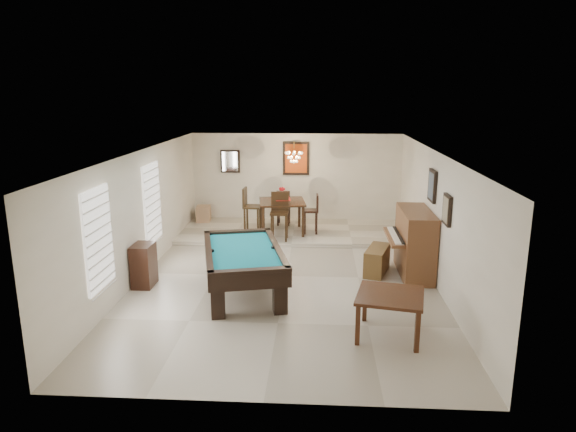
# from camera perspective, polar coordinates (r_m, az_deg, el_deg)

# --- Properties ---
(ground_plane) EXTENTS (6.00, 9.00, 0.02)m
(ground_plane) POSITION_cam_1_polar(r_m,az_deg,el_deg) (10.83, -0.19, -6.73)
(ground_plane) COLOR beige
(wall_back) EXTENTS (6.00, 0.04, 2.60)m
(wall_back) POSITION_cam_1_polar(r_m,az_deg,el_deg) (14.84, 0.90, 4.14)
(wall_back) COLOR silver
(wall_back) RESTS_ON ground_plane
(wall_front) EXTENTS (6.00, 0.04, 2.60)m
(wall_front) POSITION_cam_1_polar(r_m,az_deg,el_deg) (6.18, -2.88, -9.94)
(wall_front) COLOR silver
(wall_front) RESTS_ON ground_plane
(wall_left) EXTENTS (0.04, 9.00, 2.60)m
(wall_left) POSITION_cam_1_polar(r_m,az_deg,el_deg) (11.04, -15.93, 0.24)
(wall_left) COLOR silver
(wall_left) RESTS_ON ground_plane
(wall_right) EXTENTS (0.04, 9.00, 2.60)m
(wall_right) POSITION_cam_1_polar(r_m,az_deg,el_deg) (10.68, 16.08, -0.21)
(wall_right) COLOR silver
(wall_right) RESTS_ON ground_plane
(ceiling) EXTENTS (6.00, 9.00, 0.04)m
(ceiling) POSITION_cam_1_polar(r_m,az_deg,el_deg) (10.21, -0.20, 7.12)
(ceiling) COLOR white
(ceiling) RESTS_ON wall_back
(dining_step) EXTENTS (6.00, 2.50, 0.12)m
(dining_step) POSITION_cam_1_polar(r_m,az_deg,el_deg) (13.89, 0.66, -1.77)
(dining_step) COLOR beige
(dining_step) RESTS_ON ground_plane
(window_left_front) EXTENTS (0.06, 1.00, 1.70)m
(window_left_front) POSITION_cam_1_polar(r_m,az_deg,el_deg) (9.03, -20.33, -2.41)
(window_left_front) COLOR white
(window_left_front) RESTS_ON wall_left
(window_left_rear) EXTENTS (0.06, 1.00, 1.70)m
(window_left_rear) POSITION_cam_1_polar(r_m,az_deg,el_deg) (11.56, -14.86, 1.41)
(window_left_rear) COLOR white
(window_left_rear) RESTS_ON wall_left
(pool_table) EXTENTS (1.97, 2.83, 0.86)m
(pool_table) POSITION_cam_1_polar(r_m,az_deg,el_deg) (9.86, -4.97, -6.16)
(pool_table) COLOR black
(pool_table) RESTS_ON ground_plane
(square_table) EXTENTS (1.20, 1.20, 0.70)m
(square_table) POSITION_cam_1_polar(r_m,az_deg,el_deg) (8.37, 11.20, -10.73)
(square_table) COLOR #351A0D
(square_table) RESTS_ON ground_plane
(upright_piano) EXTENTS (0.93, 1.65, 1.38)m
(upright_piano) POSITION_cam_1_polar(r_m,az_deg,el_deg) (11.03, 13.09, -2.89)
(upright_piano) COLOR brown
(upright_piano) RESTS_ON ground_plane
(piano_bench) EXTENTS (0.66, 1.06, 0.55)m
(piano_bench) POSITION_cam_1_polar(r_m,az_deg,el_deg) (11.10, 9.86, -4.87)
(piano_bench) COLOR brown
(piano_bench) RESTS_ON ground_plane
(apothecary_chest) EXTENTS (0.38, 0.57, 0.85)m
(apothecary_chest) POSITION_cam_1_polar(r_m,az_deg,el_deg) (10.57, -15.73, -5.28)
(apothecary_chest) COLOR black
(apothecary_chest) RESTS_ON ground_plane
(dining_table) EXTENTS (1.31, 1.31, 0.97)m
(dining_table) POSITION_cam_1_polar(r_m,az_deg,el_deg) (13.54, -0.67, 0.19)
(dining_table) COLOR black
(dining_table) RESTS_ON dining_step
(flower_vase) EXTENTS (0.19, 0.19, 0.26)m
(flower_vase) POSITION_cam_1_polar(r_m,az_deg,el_deg) (13.40, -0.67, 2.74)
(flower_vase) COLOR #B60F16
(flower_vase) RESTS_ON dining_table
(dining_chair_south) EXTENTS (0.45, 0.45, 1.20)m
(dining_chair_south) POSITION_cam_1_polar(r_m,az_deg,el_deg) (12.80, -0.96, -0.08)
(dining_chair_south) COLOR black
(dining_chair_south) RESTS_ON dining_step
(dining_chair_north) EXTENTS (0.37, 0.37, 0.99)m
(dining_chair_north) POSITION_cam_1_polar(r_m,az_deg,el_deg) (14.31, -0.48, 0.98)
(dining_chair_north) COLOR black
(dining_chair_north) RESTS_ON dining_step
(dining_chair_west) EXTENTS (0.46, 0.46, 1.19)m
(dining_chair_west) POSITION_cam_1_polar(r_m,az_deg,el_deg) (13.55, -3.98, 0.65)
(dining_chair_west) COLOR black
(dining_chair_west) RESTS_ON dining_step
(dining_chair_east) EXTENTS (0.40, 0.40, 1.03)m
(dining_chair_east) POSITION_cam_1_polar(r_m,az_deg,el_deg) (13.47, 2.52, 0.25)
(dining_chair_east) COLOR black
(dining_chair_east) RESTS_ON dining_step
(corner_bench) EXTENTS (0.43, 0.52, 0.43)m
(corner_bench) POSITION_cam_1_polar(r_m,az_deg,el_deg) (14.96, -9.37, 0.27)
(corner_bench) COLOR tan
(corner_bench) RESTS_ON dining_step
(chandelier) EXTENTS (0.44, 0.44, 0.60)m
(chandelier) POSITION_cam_1_polar(r_m,az_deg,el_deg) (13.43, 0.67, 7.00)
(chandelier) COLOR #FFE5B2
(chandelier) RESTS_ON ceiling
(back_painting) EXTENTS (0.75, 0.06, 0.95)m
(back_painting) POSITION_cam_1_polar(r_m,az_deg,el_deg) (14.72, 0.91, 6.42)
(back_painting) COLOR #D84C14
(back_painting) RESTS_ON wall_back
(back_mirror) EXTENTS (0.55, 0.06, 0.65)m
(back_mirror) POSITION_cam_1_polar(r_m,az_deg,el_deg) (14.93, -6.44, 6.06)
(back_mirror) COLOR white
(back_mirror) RESTS_ON wall_back
(right_picture_upper) EXTENTS (0.06, 0.55, 0.65)m
(right_picture_upper) POSITION_cam_1_polar(r_m,az_deg,el_deg) (10.84, 15.75, 3.25)
(right_picture_upper) COLOR slate
(right_picture_upper) RESTS_ON wall_right
(right_picture_lower) EXTENTS (0.06, 0.45, 0.55)m
(right_picture_lower) POSITION_cam_1_polar(r_m,az_deg,el_deg) (9.64, 17.26, 0.66)
(right_picture_lower) COLOR gray
(right_picture_lower) RESTS_ON wall_right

